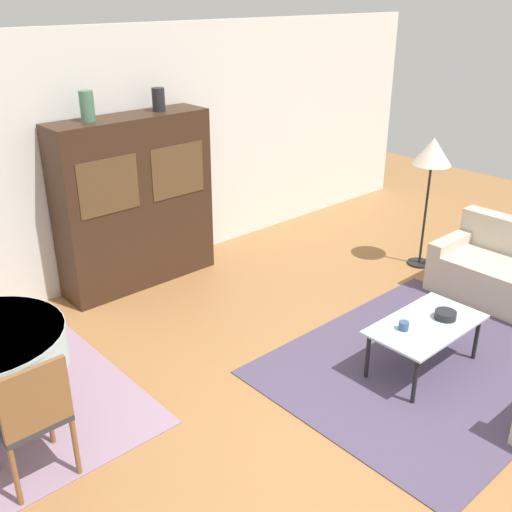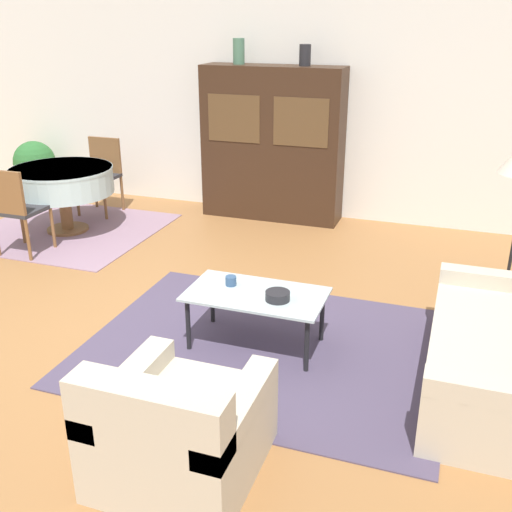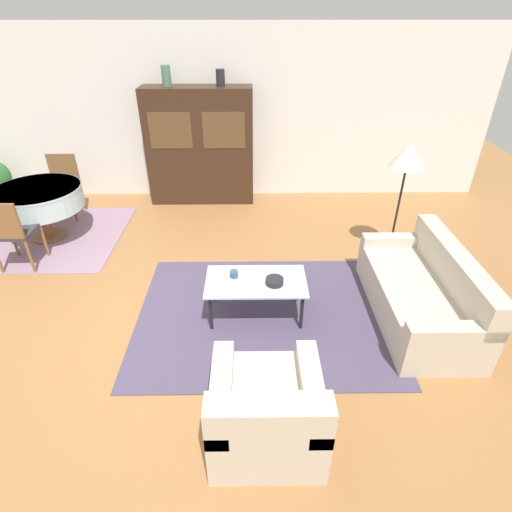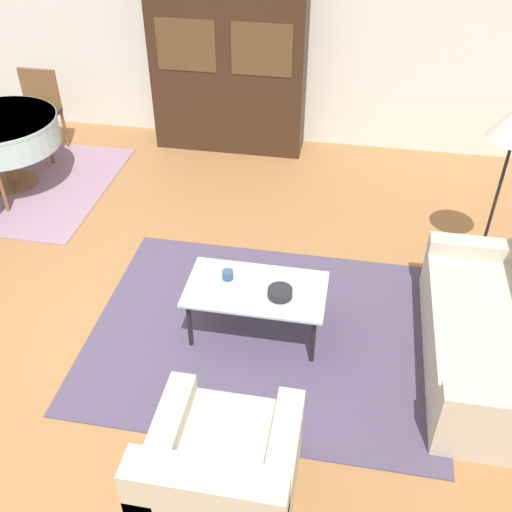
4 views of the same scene
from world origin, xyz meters
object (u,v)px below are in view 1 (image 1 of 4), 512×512
at_px(vase_tall, 87,106).
at_px(vase_short, 158,99).
at_px(coffee_table, 426,328).
at_px(display_cabinet, 135,203).
at_px(cup, 404,326).
at_px(dining_chair_near, 32,413).
at_px(floor_lamp, 432,156).
at_px(bowl, 445,315).

distance_m(vase_tall, vase_short, 0.81).
bearing_deg(vase_short, coffee_table, -80.93).
height_order(display_cabinet, vase_tall, vase_tall).
height_order(cup, vase_short, vase_short).
bearing_deg(coffee_table, dining_chair_near, 162.20).
height_order(display_cabinet, cup, display_cabinet).
relative_size(floor_lamp, vase_short, 6.42).
bearing_deg(dining_chair_near, vase_tall, 51.82).
distance_m(coffee_table, vase_tall, 3.72).
xyz_separation_m(display_cabinet, cup, (0.64, -3.03, -0.44)).
height_order(coffee_table, display_cabinet, display_cabinet).
distance_m(display_cabinet, floor_lamp, 3.30).
distance_m(cup, vase_short, 3.38).
bearing_deg(vase_tall, dining_chair_near, -128.18).
relative_size(display_cabinet, bowl, 10.11).
relative_size(display_cabinet, vase_short, 7.77).
xyz_separation_m(cup, bowl, (0.42, -0.13, -0.00)).
relative_size(coffee_table, bowl, 5.74).
bearing_deg(coffee_table, vase_tall, 112.75).
bearing_deg(dining_chair_near, coffee_table, -17.80).
xyz_separation_m(vase_tall, vase_short, (0.81, 0.00, -0.03)).
relative_size(bowl, vase_tall, 0.62).
bearing_deg(display_cabinet, dining_chair_near, -134.62).
relative_size(coffee_table, floor_lamp, 0.69).
relative_size(display_cabinet, dining_chair_near, 1.97).
bearing_deg(dining_chair_near, cup, -17.87).
bearing_deg(dining_chair_near, bowl, -17.77).
xyz_separation_m(cup, vase_short, (-0.27, 3.03, 1.48)).
height_order(bowl, vase_tall, vase_tall).
bearing_deg(cup, vase_tall, 109.45).
height_order(display_cabinet, bowl, display_cabinet).
distance_m(floor_lamp, bowl, 2.26).
bearing_deg(display_cabinet, cup, -78.04).
height_order(coffee_table, vase_tall, vase_tall).
bearing_deg(bowl, cup, 162.90).
height_order(coffee_table, floor_lamp, floor_lamp).
distance_m(display_cabinet, vase_tall, 1.15).
height_order(coffee_table, vase_short, vase_short).
bearing_deg(display_cabinet, vase_tall, 179.88).
bearing_deg(vase_short, bowl, -77.80).
bearing_deg(cup, vase_short, 94.99).
bearing_deg(vase_tall, cup, -70.55).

